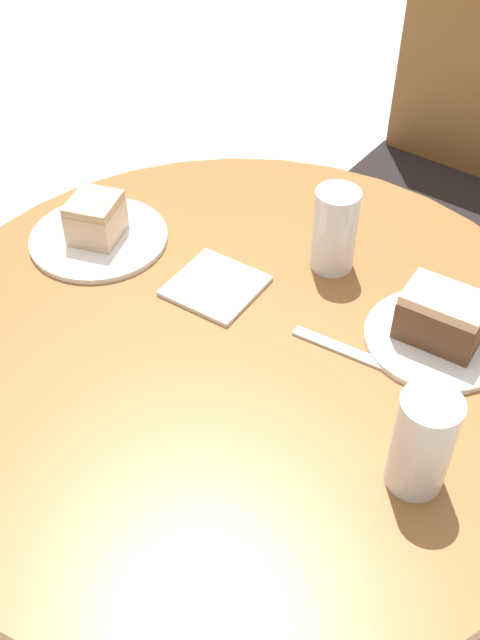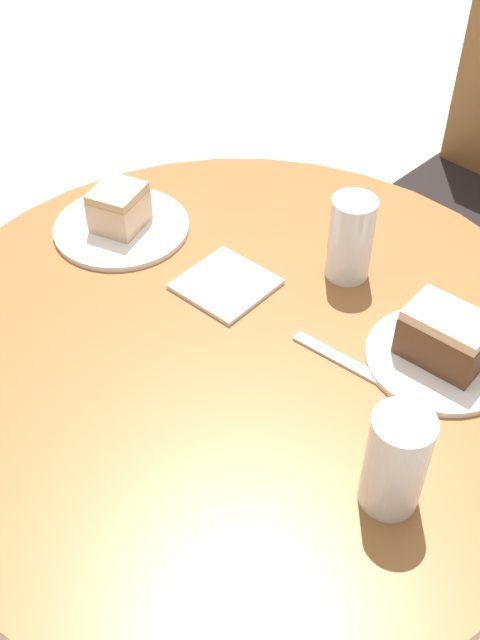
{
  "view_description": "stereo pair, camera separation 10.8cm",
  "coord_description": "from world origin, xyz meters",
  "px_view_note": "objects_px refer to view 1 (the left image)",
  "views": [
    {
      "loc": [
        0.41,
        -0.66,
        1.49
      ],
      "look_at": [
        0.0,
        0.0,
        0.75
      ],
      "focal_mm": 42.0,
      "sensor_mm": 36.0,
      "label": 1
    },
    {
      "loc": [
        0.5,
        -0.6,
        1.49
      ],
      "look_at": [
        0.0,
        0.0,
        0.75
      ],
      "focal_mm": 42.0,
      "sensor_mm": 36.0,
      "label": 2
    }
  ],
  "objects_px": {
    "plate_near": "(436,339)",
    "plate_far": "(99,238)",
    "chair": "(446,178)",
    "cake_slice_near": "(442,317)",
    "cake_slice_far": "(96,218)",
    "glass_lemonade": "(421,447)",
    "glass_water": "(334,234)"
  },
  "relations": [
    {
      "from": "cake_slice_near",
      "to": "glass_water",
      "type": "distance_m",
      "value": 0.23
    },
    {
      "from": "plate_near",
      "to": "glass_lemonade",
      "type": "height_order",
      "value": "glass_lemonade"
    },
    {
      "from": "plate_near",
      "to": "plate_far",
      "type": "distance_m",
      "value": 0.58
    },
    {
      "from": "plate_far",
      "to": "cake_slice_far",
      "type": "distance_m",
      "value": 0.04
    },
    {
      "from": "cake_slice_near",
      "to": "glass_lemonade",
      "type": "xyz_separation_m",
      "value": [
        0.06,
        -0.24,
        0.01
      ]
    },
    {
      "from": "chair",
      "to": "cake_slice_near",
      "type": "distance_m",
      "value": 0.84
    },
    {
      "from": "cake_slice_near",
      "to": "cake_slice_far",
      "type": "xyz_separation_m",
      "value": [
        -0.58,
        -0.07,
        -0.0
      ]
    },
    {
      "from": "cake_slice_far",
      "to": "glass_water",
      "type": "bearing_deg",
      "value": 22.42
    },
    {
      "from": "cake_slice_far",
      "to": "glass_water",
      "type": "xyz_separation_m",
      "value": [
        0.37,
        0.15,
        0.02
      ]
    },
    {
      "from": "chair",
      "to": "plate_far",
      "type": "bearing_deg",
      "value": -107.74
    },
    {
      "from": "plate_far",
      "to": "glass_lemonade",
      "type": "xyz_separation_m",
      "value": [
        0.64,
        -0.17,
        0.06
      ]
    },
    {
      "from": "cake_slice_near",
      "to": "glass_water",
      "type": "xyz_separation_m",
      "value": [
        -0.21,
        0.08,
        0.01
      ]
    },
    {
      "from": "chair",
      "to": "plate_near",
      "type": "relative_size",
      "value": 4.43
    },
    {
      "from": "glass_water",
      "to": "cake_slice_far",
      "type": "bearing_deg",
      "value": -157.58
    },
    {
      "from": "plate_far",
      "to": "plate_near",
      "type": "bearing_deg",
      "value": 7.17
    },
    {
      "from": "cake_slice_far",
      "to": "cake_slice_near",
      "type": "bearing_deg",
      "value": 7.17
    },
    {
      "from": "cake_slice_far",
      "to": "glass_lemonade",
      "type": "distance_m",
      "value": 0.66
    },
    {
      "from": "cake_slice_far",
      "to": "glass_lemonade",
      "type": "bearing_deg",
      "value": -14.82
    },
    {
      "from": "chair",
      "to": "plate_near",
      "type": "height_order",
      "value": "chair"
    },
    {
      "from": "chair",
      "to": "glass_lemonade",
      "type": "height_order",
      "value": "chair"
    },
    {
      "from": "glass_lemonade",
      "to": "glass_water",
      "type": "bearing_deg",
      "value": 130.63
    },
    {
      "from": "cake_slice_near",
      "to": "chair",
      "type": "bearing_deg",
      "value": 106.61
    },
    {
      "from": "chair",
      "to": "cake_slice_far",
      "type": "bearing_deg",
      "value": -107.74
    },
    {
      "from": "glass_water",
      "to": "chair",
      "type": "bearing_deg",
      "value": 91.31
    },
    {
      "from": "chair",
      "to": "plate_near",
      "type": "xyz_separation_m",
      "value": [
        0.23,
        -0.76,
        0.22
      ]
    },
    {
      "from": "plate_near",
      "to": "glass_water",
      "type": "distance_m",
      "value": 0.23
    },
    {
      "from": "plate_far",
      "to": "cake_slice_near",
      "type": "height_order",
      "value": "cake_slice_near"
    },
    {
      "from": "plate_near",
      "to": "cake_slice_near",
      "type": "distance_m",
      "value": 0.04
    },
    {
      "from": "plate_near",
      "to": "cake_slice_far",
      "type": "bearing_deg",
      "value": -172.83
    },
    {
      "from": "plate_far",
      "to": "cake_slice_near",
      "type": "distance_m",
      "value": 0.59
    },
    {
      "from": "plate_near",
      "to": "glass_water",
      "type": "height_order",
      "value": "glass_water"
    },
    {
      "from": "chair",
      "to": "cake_slice_near",
      "type": "height_order",
      "value": "chair"
    }
  ]
}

